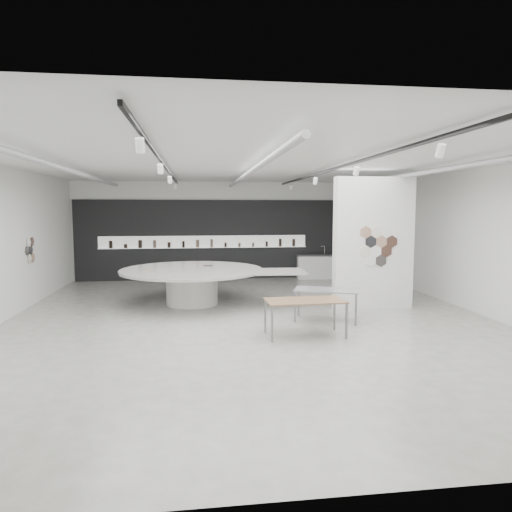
{
  "coord_description": "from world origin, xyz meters",
  "views": [
    {
      "loc": [
        -1.32,
        -10.94,
        2.72
      ],
      "look_at": [
        0.28,
        1.2,
        1.47
      ],
      "focal_mm": 32.0,
      "sensor_mm": 36.0,
      "label": 1
    }
  ],
  "objects": [
    {
      "name": "room",
      "position": [
        -0.09,
        -0.0,
        2.07
      ],
      "size": [
        12.02,
        14.02,
        3.82
      ],
      "color": "#A9A89F",
      "rests_on": "ground"
    },
    {
      "name": "back_wall_display",
      "position": [
        -0.08,
        6.93,
        1.54
      ],
      "size": [
        11.8,
        0.27,
        3.1
      ],
      "color": "black",
      "rests_on": "ground"
    },
    {
      "name": "partition_column",
      "position": [
        3.5,
        1.0,
        1.8
      ],
      "size": [
        2.2,
        0.38,
        3.6
      ],
      "color": "white",
      "rests_on": "ground"
    },
    {
      "name": "display_island",
      "position": [
        -1.37,
        2.13,
        0.67
      ],
      "size": [
        5.27,
        4.22,
        1.04
      ],
      "rotation": [
        0.0,
        0.0,
        -0.04
      ],
      "color": "white",
      "rests_on": "ground"
    },
    {
      "name": "sample_table_wood",
      "position": [
        0.98,
        -1.51,
        0.73
      ],
      "size": [
        1.71,
        0.9,
        0.79
      ],
      "rotation": [
        0.0,
        0.0,
        0.04
      ],
      "color": "brown",
      "rests_on": "ground"
    },
    {
      "name": "sample_table_stone",
      "position": [
        1.82,
        -0.25,
        0.72
      ],
      "size": [
        1.69,
        1.25,
        0.78
      ],
      "rotation": [
        0.0,
        0.0,
        -0.36
      ],
      "color": "gray",
      "rests_on": "ground"
    },
    {
      "name": "kitchen_counter",
      "position": [
        3.44,
        6.53,
        0.46
      ],
      "size": [
        1.68,
        0.8,
        1.28
      ],
      "rotation": [
        0.0,
        0.0,
        -0.11
      ],
      "color": "white",
      "rests_on": "ground"
    }
  ]
}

